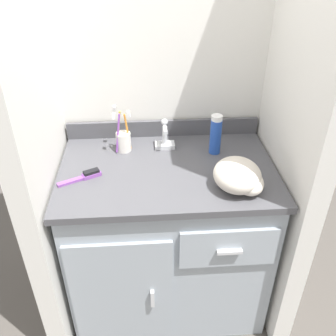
# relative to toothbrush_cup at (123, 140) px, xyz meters

# --- Properties ---
(ground_plane) EXTENTS (6.00, 6.00, 0.00)m
(ground_plane) POSITION_rel_toothbrush_cup_xyz_m (0.19, -0.16, -0.86)
(ground_plane) COLOR #4C4742
(wall_back) EXTENTS (1.09, 0.08, 2.20)m
(wall_back) POSITION_rel_toothbrush_cup_xyz_m (0.19, 0.18, 0.24)
(wall_back) COLOR silver
(wall_back) RESTS_ON ground_plane
(wall_left) EXTENTS (0.08, 0.68, 2.20)m
(wall_left) POSITION_rel_toothbrush_cup_xyz_m (-0.32, -0.16, 0.24)
(wall_left) COLOR silver
(wall_left) RESTS_ON ground_plane
(wall_right) EXTENTS (0.08, 0.68, 2.20)m
(wall_right) POSITION_rel_toothbrush_cup_xyz_m (0.70, -0.16, 0.24)
(wall_right) COLOR silver
(wall_right) RESTS_ON ground_plane
(vanity) EXTENTS (0.91, 0.61, 0.81)m
(vanity) POSITION_rel_toothbrush_cup_xyz_m (0.19, -0.17, -0.44)
(vanity) COLOR #9EA8B2
(vanity) RESTS_ON ground_plane
(backsplash) EXTENTS (0.91, 0.02, 0.08)m
(backsplash) POSITION_rel_toothbrush_cup_xyz_m (0.19, 0.13, -0.01)
(backsplash) COLOR #4C4C51
(backsplash) RESTS_ON vanity
(sink_faucet) EXTENTS (0.09, 0.09, 0.14)m
(sink_faucet) POSITION_rel_toothbrush_cup_xyz_m (0.19, 0.01, -0.01)
(sink_faucet) COLOR silver
(sink_faucet) RESTS_ON vanity
(toothbrush_cup) EXTENTS (0.08, 0.09, 0.20)m
(toothbrush_cup) POSITION_rel_toothbrush_cup_xyz_m (0.00, 0.00, 0.00)
(toothbrush_cup) COLOR white
(toothbrush_cup) RESTS_ON vanity
(shaving_cream_can) EXTENTS (0.05, 0.05, 0.18)m
(shaving_cream_can) POSITION_rel_toothbrush_cup_xyz_m (0.41, -0.05, 0.04)
(shaving_cream_can) COLOR #234CB2
(shaving_cream_can) RESTS_ON vanity
(hairbrush) EXTENTS (0.17, 0.10, 0.03)m
(hairbrush) POSITION_rel_toothbrush_cup_xyz_m (-0.15, -0.21, -0.04)
(hairbrush) COLOR purple
(hairbrush) RESTS_ON vanity
(hand_towel) EXTENTS (0.19, 0.21, 0.12)m
(hand_towel) POSITION_rel_toothbrush_cup_xyz_m (0.46, -0.32, 0.00)
(hand_towel) COLOR beige
(hand_towel) RESTS_ON vanity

